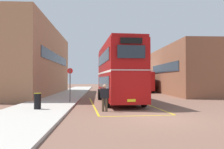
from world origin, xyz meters
TOP-DOWN VIEW (x-y plane):
  - ground_plane at (0.00, 14.40)m, footprint 135.60×135.60m
  - sidewalk_left at (-6.50, 16.80)m, footprint 4.00×57.60m
  - brick_building_left at (-10.93, 18.51)m, footprint 5.72×21.26m
  - depot_building_right at (8.83, 18.34)m, footprint 6.72×15.45m
  - double_decker_bus at (-1.19, 7.74)m, footprint 3.41×10.03m
  - single_deck_bus at (3.75, 24.66)m, footprint 2.99×9.40m
  - pedestrian_boarding at (-2.42, 2.59)m, footprint 0.52×0.35m
  - litter_bin at (-6.42, 2.87)m, footprint 0.44×0.44m
  - bus_stop_sign at (-5.04, 7.28)m, footprint 0.44×0.09m
  - bay_marking_yellow at (-1.12, 5.87)m, footprint 5.16×12.20m

SIDE VIEW (x-z plane):
  - ground_plane at x=0.00m, z-range 0.00..0.00m
  - bay_marking_yellow at x=-1.12m, z-range 0.00..0.01m
  - sidewalk_left at x=-6.50m, z-range 0.00..0.14m
  - litter_bin at x=-6.42m, z-range 0.14..1.10m
  - pedestrian_boarding at x=-2.42m, z-range 0.12..1.73m
  - single_deck_bus at x=3.75m, z-range 0.13..3.15m
  - bus_stop_sign at x=-5.04m, z-range 0.41..3.07m
  - double_decker_bus at x=-1.19m, z-range 0.14..4.89m
  - depot_building_right at x=8.83m, z-range 0.00..6.05m
  - brick_building_left at x=-10.93m, z-range 0.00..8.21m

